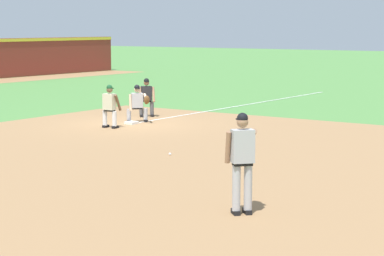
{
  "coord_description": "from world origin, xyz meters",
  "views": [
    {
      "loc": [
        -20.06,
        -16.53,
        3.39
      ],
      "look_at": [
        -6.09,
        -6.81,
        1.07
      ],
      "focal_mm": 70.0,
      "sensor_mm": 36.0,
      "label": 1
    }
  ],
  "objects": [
    {
      "name": "first_base_bag",
      "position": [
        0.0,
        0.0,
        0.04
      ],
      "size": [
        0.38,
        0.38,
        0.09
      ],
      "primitive_type": "cube",
      "color": "white",
      "rests_on": "ground"
    },
    {
      "name": "first_baseman",
      "position": [
        0.48,
        0.09,
        0.73
      ],
      "size": [
        0.72,
        1.09,
        1.34
      ],
      "color": "black",
      "rests_on": "ground"
    },
    {
      "name": "infield_dirt_patch",
      "position": [
        -4.35,
        -4.86,
        0.0
      ],
      "size": [
        18.0,
        18.0,
        0.01
      ],
      "primitive_type": "cube",
      "color": "#9E754C",
      "rests_on": "ground"
    },
    {
      "name": "foul_line_stripe",
      "position": [
        7.8,
        0.0,
        0.01
      ],
      "size": [
        15.6,
        0.1,
        0.0
      ],
      "primitive_type": "cube",
      "color": "white",
      "rests_on": "ground"
    },
    {
      "name": "ground_plane",
      "position": [
        0.0,
        0.0,
        0.0
      ],
      "size": [
        160.0,
        160.0,
        0.0
      ],
      "primitive_type": "plane",
      "color": "#518942"
    },
    {
      "name": "pitcher",
      "position": [
        -8.66,
        -9.71,
        1.06
      ],
      "size": [
        0.85,
        0.55,
        1.86
      ],
      "color": "black",
      "rests_on": "ground"
    },
    {
      "name": "baserunner",
      "position": [
        -1.23,
        -0.08,
        0.79
      ],
      "size": [
        0.46,
        0.61,
        1.46
      ],
      "color": "black",
      "rests_on": "ground"
    },
    {
      "name": "baseball",
      "position": [
        -4.4,
        -4.92,
        0.04
      ],
      "size": [
        0.07,
        0.07,
        0.07
      ],
      "primitive_type": "sphere",
      "color": "white",
      "rests_on": "ground"
    },
    {
      "name": "umpire",
      "position": [
        1.95,
        0.86,
        0.79
      ],
      "size": [
        0.67,
        0.67,
        1.46
      ],
      "color": "black",
      "rests_on": "ground"
    }
  ]
}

